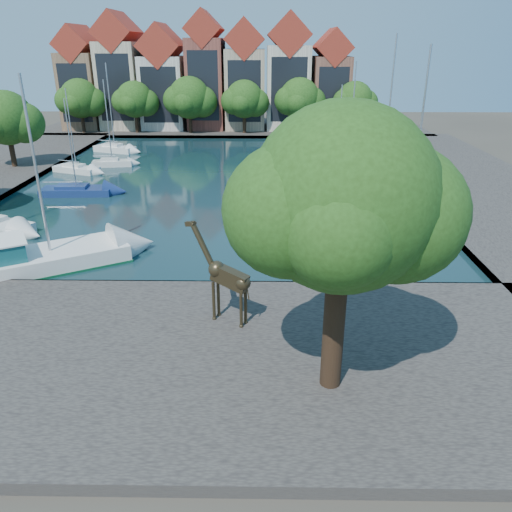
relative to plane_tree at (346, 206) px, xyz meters
The scene contains 30 objects.
ground 14.07m from the plane_tree, 130.22° to the left, with size 160.00×160.00×0.00m, color #38332B.
water_basin 34.72m from the plane_tree, 102.99° to the left, with size 38.00×50.00×0.08m, color black.
near_quay 10.82m from the plane_tree, 165.24° to the left, with size 50.00×14.00×0.50m, color #45413C.
far_quay 65.87m from the plane_tree, 96.68° to the left, with size 60.00×16.00×0.50m, color #45413C.
right_quay 38.04m from the plane_tree, 62.22° to the left, with size 14.00×52.00×0.50m, color #45413C.
plane_tree is the anchor object (origin of this frame).
townhouse_west_end 71.84m from the plane_tree, 115.22° to the left, with size 5.44×9.18×14.93m.
townhouse_west_mid 69.50m from the plane_tree, 110.74° to the left, with size 5.94×9.18×16.79m.
townhouse_west_inner 67.47m from the plane_tree, 105.57° to the left, with size 6.43×9.18×15.15m.
townhouse_center 66.03m from the plane_tree, 100.13° to the left, with size 5.44×9.18×16.93m.
townhouse_east_inner 65.24m from the plane_tree, 94.94° to the left, with size 5.94×9.18×15.79m.
townhouse_east_mid 65.00m from the plane_tree, 89.22° to the left, with size 6.43×9.18×16.65m.
townhouse_east_end 65.41m from the plane_tree, 83.52° to the left, with size 5.44×9.18×14.43m.
far_tree_far_west 66.46m from the plane_tree, 116.38° to the left, with size 7.28×5.60×7.68m.
far_tree_west 63.33m from the plane_tree, 109.89° to the left, with size 6.76×5.20×7.36m.
far_tree_mid_west 61.06m from the plane_tree, 102.79° to the left, with size 7.80×6.00×8.00m.
far_tree_mid_east 59.81m from the plane_tree, 95.30° to the left, with size 7.02×5.40×7.52m.
far_tree_east 59.60m from the plane_tree, 87.60° to the left, with size 7.54×5.80×7.84m.
far_tree_far_east 60.47m from the plane_tree, 80.01° to the left, with size 6.76×5.20×7.36m.
side_tree_left_far 47.38m from the plane_tree, 128.58° to the left, with size 7.28×5.60×7.88m.
giraffe_statue 8.14m from the plane_tree, 133.43° to the left, with size 3.06×1.82×4.70m.
motorsailer 21.35m from the plane_tree, 147.76° to the left, with size 11.76×8.84×11.15m.
sailboat_left_b 34.61m from the plane_tree, 125.40° to the left, with size 6.32×2.48×8.34m.
sailboat_left_c 43.16m from the plane_tree, 122.09° to the left, with size 5.29×3.45×8.53m.
sailboat_left_d 44.25m from the plane_tree, 116.68° to the left, with size 4.46×2.16×9.17m.
sailboat_left_e 52.17m from the plane_tree, 114.63° to the left, with size 5.60×3.59×10.55m.
sailboat_right_a 19.81m from the plane_tree, 66.53° to the left, with size 7.84×4.61×12.57m.
sailboat_right_b 27.76m from the plane_tree, 74.05° to the left, with size 7.66×5.31×13.32m.
sailboat_right_c 44.10m from the plane_tree, 80.24° to the left, with size 6.89×3.51×10.86m.
sailboat_right_d 45.07m from the plane_tree, 82.03° to the left, with size 5.05×2.96×8.33m.
Camera 1 is at (4.88, -24.94, 12.60)m, focal length 35.00 mm.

